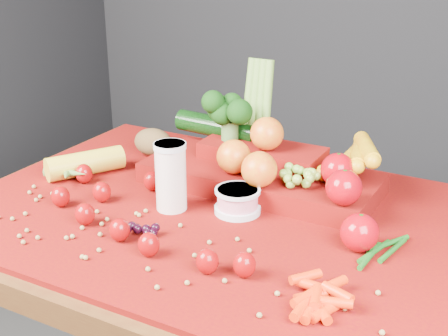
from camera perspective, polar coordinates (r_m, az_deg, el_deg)
The scene contains 12 objects.
table at distance 1.33m, azimuth -0.42°, elevation -8.07°, with size 1.10×0.80×0.75m.
red_cloth at distance 1.29m, azimuth -0.43°, elevation -4.18°, with size 1.05×0.75×0.01m, color #6A0E03.
milk_glass at distance 1.27m, azimuth -4.89°, elevation -0.55°, with size 0.07×0.07×0.14m.
yogurt_bowl at distance 1.27m, azimuth 1.25°, elevation -2.94°, with size 0.09×0.09×0.05m.
strawberry_scatter at distance 1.23m, azimuth -8.66°, elevation -4.07°, with size 0.54×0.28×0.05m.
dark_grape_cluster at distance 1.19m, azimuth -7.71°, elevation -5.59°, with size 0.06×0.05×0.03m, color black, non-canonical shape.
soybean_scatter at distance 1.13m, azimuth -5.43°, elevation -7.59°, with size 0.84×0.24×0.01m, color olive, non-canonical shape.
corn_ear at distance 1.47m, azimuth -13.64°, elevation -0.17°, with size 0.25×0.27×0.06m.
potato at distance 1.58m, azimuth -6.47°, elevation 2.35°, with size 0.10×0.08×0.07m, color #4F3D20.
baby_carrot_pile at distance 0.99m, azimuth 9.02°, elevation -11.62°, with size 0.17×0.17×0.03m, color red, non-canonical shape.
green_bean_pile at distance 1.16m, azimuth 14.29°, elevation -7.33°, with size 0.14×0.12×0.01m, color #125313, non-canonical shape.
produce_mound at distance 1.37m, azimuth 4.11°, elevation 0.44°, with size 0.58×0.35×0.27m.
Camera 1 is at (0.57, -1.01, 1.32)m, focal length 50.00 mm.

